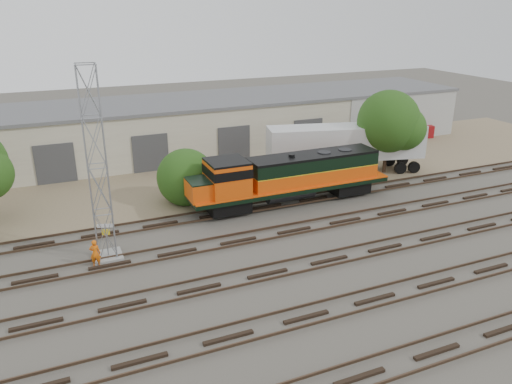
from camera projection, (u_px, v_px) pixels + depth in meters
name	position (u px, v px, depth m)	size (l,w,h in m)	color
ground	(305.00, 241.00, 32.03)	(140.00, 140.00, 0.00)	#47423A
dirt_strip	(225.00, 172.00, 44.91)	(80.00, 16.00, 0.02)	#726047
tracks	(329.00, 260.00, 29.42)	(80.00, 20.40, 0.28)	black
warehouse	(199.00, 125.00, 50.85)	(58.40, 10.40, 5.30)	beige
locomotive	(288.00, 177.00, 37.04)	(15.73, 2.76, 3.78)	black
signal_tower	(98.00, 170.00, 27.92)	(1.67, 1.67, 11.34)	gray
sign_post	(106.00, 234.00, 29.32)	(0.89, 0.31, 2.24)	gray
worker	(95.00, 253.00, 28.63)	(0.61, 0.40, 1.67)	orange
semi_trailer	(350.00, 143.00, 44.03)	(14.15, 5.97, 4.27)	silver
dumpster_blue	(370.00, 143.00, 51.60)	(1.60, 1.50, 1.50)	navy
dumpster_red	(425.00, 131.00, 56.50)	(1.50, 1.40, 1.40)	maroon
tree_mid	(190.00, 179.00, 37.68)	(4.62, 4.40, 4.40)	#382619
tree_east	(392.00, 123.00, 43.41)	(5.73, 5.46, 7.37)	#382619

